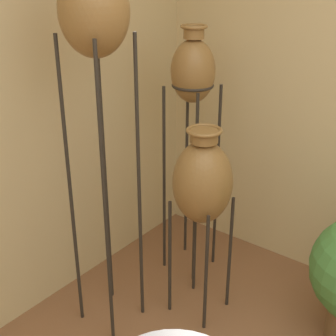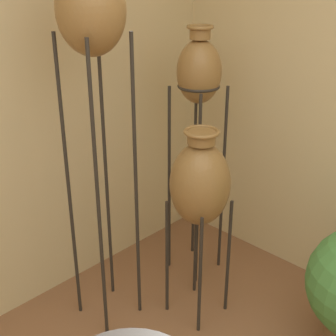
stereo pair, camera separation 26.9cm
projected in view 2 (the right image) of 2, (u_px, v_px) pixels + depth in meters
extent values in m
cylinder|color=#28231E|center=(98.00, 206.00, 2.41)|extent=(0.02, 0.02, 1.69)
cylinder|color=#28231E|center=(136.00, 189.00, 2.58)|extent=(0.02, 0.02, 1.69)
cylinder|color=#28231E|center=(69.00, 190.00, 2.57)|extent=(0.02, 0.02, 1.69)
cylinder|color=#28231E|center=(106.00, 175.00, 2.74)|extent=(0.02, 0.02, 1.69)
torus|color=#28231E|center=(92.00, 31.00, 2.23)|extent=(0.27, 0.27, 0.02)
ellipsoid|color=olive|center=(91.00, 10.00, 2.19)|extent=(0.34, 0.34, 0.43)
cylinder|color=#28231E|center=(198.00, 196.00, 2.92)|extent=(0.02, 0.02, 1.30)
cylinder|color=#28231E|center=(223.00, 183.00, 3.09)|extent=(0.02, 0.02, 1.30)
cylinder|color=#28231E|center=(169.00, 183.00, 3.08)|extent=(0.02, 0.02, 1.30)
cylinder|color=#28231E|center=(194.00, 172.00, 3.24)|extent=(0.02, 0.02, 1.30)
torus|color=#28231E|center=(199.00, 86.00, 2.81)|extent=(0.26, 0.26, 0.02)
ellipsoid|color=olive|center=(199.00, 72.00, 2.78)|extent=(0.27, 0.27, 0.38)
cylinder|color=olive|center=(200.00, 33.00, 2.69)|extent=(0.12, 0.12, 0.07)
torus|color=olive|center=(200.00, 27.00, 2.67)|extent=(0.16, 0.16, 0.02)
cylinder|color=#28231E|center=(200.00, 277.00, 2.61)|extent=(0.02, 0.02, 0.76)
cylinder|color=#28231E|center=(228.00, 258.00, 2.78)|extent=(0.02, 0.02, 0.76)
cylinder|color=#28231E|center=(167.00, 258.00, 2.77)|extent=(0.02, 0.02, 0.76)
cylinder|color=#28231E|center=(196.00, 241.00, 2.94)|extent=(0.02, 0.02, 0.76)
torus|color=#28231E|center=(199.00, 201.00, 2.62)|extent=(0.27, 0.27, 0.02)
ellipsoid|color=olive|center=(200.00, 184.00, 2.57)|extent=(0.34, 0.34, 0.48)
cylinder|color=olive|center=(201.00, 138.00, 2.46)|extent=(0.15, 0.15, 0.06)
torus|color=olive|center=(202.00, 132.00, 2.45)|extent=(0.19, 0.19, 0.02)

